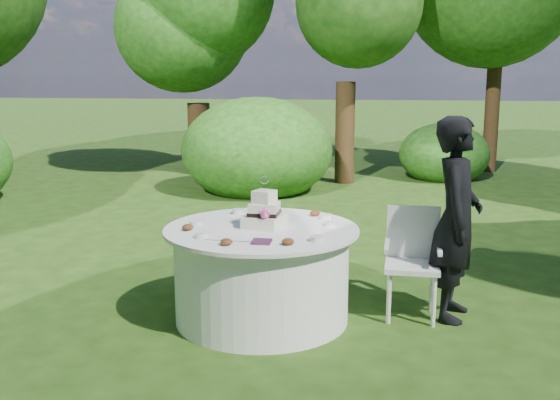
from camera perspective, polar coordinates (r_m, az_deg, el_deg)
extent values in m
plane|color=#20380F|center=(5.46, -1.58, -10.30)|extent=(80.00, 80.00, 0.00)
cube|color=#4B203F|center=(4.78, -1.62, -3.64)|extent=(0.14, 0.14, 0.02)
ellipsoid|color=silver|center=(4.87, -4.58, -3.43)|extent=(0.48, 0.07, 0.01)
imported|color=black|center=(5.46, 15.11, -1.61)|extent=(0.51, 0.67, 1.66)
cylinder|color=white|center=(5.34, -1.61, -6.60)|extent=(1.40, 1.40, 0.74)
cylinder|color=silver|center=(5.23, -1.63, -2.59)|extent=(1.56, 1.56, 0.03)
cube|color=white|center=(5.25, -1.37, -1.83)|extent=(0.35, 0.35, 0.10)
cube|color=silver|center=(5.22, -1.37, -0.76)|extent=(0.23, 0.23, 0.10)
cube|color=white|center=(5.20, -1.38, 0.32)|extent=(0.20, 0.20, 0.10)
cube|color=black|center=(5.23, -1.37, -1.13)|extent=(0.25, 0.25, 0.03)
sphere|color=#D53E8E|center=(5.10, -1.32, -1.24)|extent=(0.08, 0.08, 0.08)
cylinder|color=white|center=(5.19, -1.38, 1.13)|extent=(0.01, 0.01, 0.05)
torus|color=silver|center=(5.18, -1.39, 1.79)|extent=(0.07, 0.02, 0.07)
cube|color=silver|center=(5.46, 11.43, -5.64)|extent=(0.45, 0.45, 0.04)
cube|color=silver|center=(5.59, 11.50, -2.71)|extent=(0.44, 0.06, 0.43)
cylinder|color=silver|center=(5.37, 9.45, -8.47)|extent=(0.04, 0.04, 0.42)
cylinder|color=silver|center=(5.37, 13.25, -8.59)|extent=(0.04, 0.04, 0.42)
cylinder|color=silver|center=(5.70, 9.54, -7.28)|extent=(0.04, 0.04, 0.42)
cylinder|color=silver|center=(5.71, 13.10, -7.40)|extent=(0.04, 0.04, 0.42)
cube|color=silver|center=(5.42, 9.30, -3.95)|extent=(0.05, 0.39, 0.04)
cube|color=white|center=(5.43, 13.68, -4.10)|extent=(0.05, 0.39, 0.04)
cylinder|color=silver|center=(5.29, 4.47, -2.07)|extent=(0.10, 0.10, 0.04)
cylinder|color=silver|center=(4.82, 3.20, -3.37)|extent=(0.10, 0.10, 0.04)
cylinder|color=silver|center=(5.75, -3.69, -0.99)|extent=(0.10, 0.10, 0.04)
cylinder|color=silver|center=(5.35, -7.31, -1.99)|extent=(0.10, 0.10, 0.04)
cylinder|color=silver|center=(4.94, -6.83, -3.10)|extent=(0.10, 0.10, 0.04)
cylinder|color=silver|center=(5.54, 4.03, -1.45)|extent=(0.10, 0.10, 0.04)
ellipsoid|color=#562D16|center=(5.19, -8.05, -2.36)|extent=(0.09, 0.09, 0.05)
ellipsoid|color=#562D16|center=(4.72, 0.69, -3.64)|extent=(0.09, 0.09, 0.05)
ellipsoid|color=#562D16|center=(4.72, -4.70, -3.65)|extent=(0.09, 0.09, 0.05)
ellipsoid|color=#562D16|center=(5.65, 3.05, -1.15)|extent=(0.09, 0.09, 0.05)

